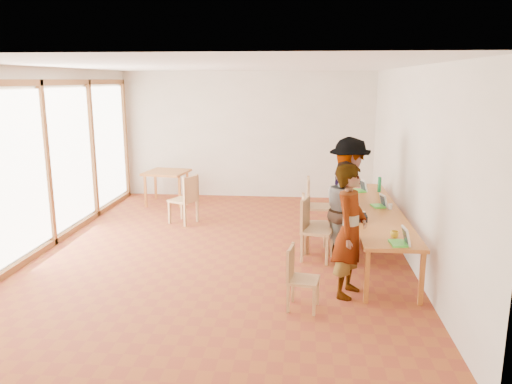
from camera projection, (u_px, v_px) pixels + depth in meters
The scene contains 25 objects.
ground at pixel (222, 250), 8.38m from camera, with size 8.00×8.00×0.00m, color brown.
wall_back at pixel (248, 135), 11.94m from camera, with size 6.00×0.10×3.00m, color silver.
wall_front at pixel (143, 238), 4.17m from camera, with size 6.00×0.10×3.00m, color silver.
wall_right at pixel (410, 164), 7.78m from camera, with size 0.10×8.00×3.00m, color silver.
window_wall at pixel (45, 159), 8.32m from camera, with size 0.10×8.00×3.00m, color white.
ceiling at pixel (219, 65), 7.72m from camera, with size 6.00×8.00×0.04m, color white.
communal_table at pixel (374, 211), 8.10m from camera, with size 0.80×4.00×0.75m.
side_table at pixel (167, 175), 11.41m from camera, with size 0.90×0.90×0.75m.
chair_near at pixel (297, 271), 6.14m from camera, with size 0.43×0.43×0.42m.
chair_mid at pixel (311, 222), 7.84m from camera, with size 0.56×0.56×0.53m.
chair_far at pixel (310, 217), 8.21m from camera, with size 0.47×0.47×0.50m.
chair_empty at pixel (314, 199), 9.24m from camera, with size 0.48×0.48×0.54m.
chair_spare at pixel (187, 194), 9.79m from camera, with size 0.60×0.60×0.52m.
person_near at pixel (350, 231), 6.46m from camera, with size 0.64×0.42×1.76m, color gray.
person_mid at pixel (345, 210), 7.85m from camera, with size 0.76×0.59×1.57m, color gray.
person_far at pixel (349, 192), 8.43m from camera, with size 1.21×0.69×1.87m, color gray.
laptop_near at pixel (402, 240), 6.32m from camera, with size 0.25×0.29×0.23m.
laptop_mid at pixel (381, 203), 8.20m from camera, with size 0.27×0.29×0.21m.
laptop_far at pixel (361, 188), 9.33m from camera, with size 0.31×0.32×0.23m.
yellow_mug at pixel (394, 234), 6.59m from camera, with size 0.11×0.11×0.09m, color gold.
green_bottle at pixel (379, 185), 9.27m from camera, with size 0.07×0.07×0.28m, color #188342.
clear_glass at pixel (390, 207), 8.04m from camera, with size 0.07×0.07×0.09m, color silver.
condiment_cup at pixel (363, 213), 7.70m from camera, with size 0.08×0.08×0.06m, color white.
pink_phone at pixel (358, 187), 9.66m from camera, with size 0.05×0.10×0.01m, color #C93E55.
black_pouch at pixel (361, 217), 7.40m from camera, with size 0.16×0.26×0.09m, color black.
Camera 1 is at (1.31, -7.88, 2.79)m, focal length 35.00 mm.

